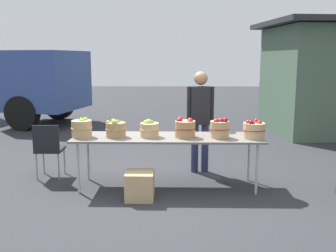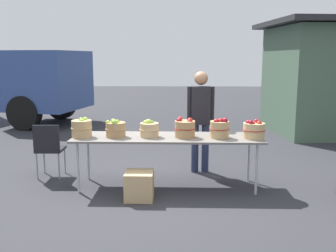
{
  "view_description": "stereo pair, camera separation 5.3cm",
  "coord_description": "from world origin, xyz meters",
  "px_view_note": "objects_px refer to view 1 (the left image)",
  "views": [
    {
      "loc": [
        0.12,
        -5.4,
        1.87
      ],
      "look_at": [
        0.0,
        0.3,
        0.85
      ],
      "focal_mm": 41.11,
      "sensor_mm": 36.0,
      "label": 1
    },
    {
      "loc": [
        0.17,
        -5.4,
        1.87
      ],
      "look_at": [
        0.0,
        0.3,
        0.85
      ],
      "focal_mm": 41.11,
      "sensor_mm": 36.0,
      "label": 2
    }
  ],
  "objects_px": {
    "apple_basket_green_2": "(149,129)",
    "apple_basket_green_0": "(82,128)",
    "vendor_adult": "(200,114)",
    "apple_basket_green_1": "(116,129)",
    "apple_basket_red_2": "(254,130)",
    "produce_crate": "(140,186)",
    "apple_basket_red_1": "(220,128)",
    "market_table": "(168,139)",
    "apple_basket_red_0": "(185,128)",
    "folding_chair": "(49,146)"
  },
  "relations": [
    {
      "from": "market_table",
      "to": "apple_basket_red_2",
      "type": "height_order",
      "value": "apple_basket_red_2"
    },
    {
      "from": "apple_basket_green_1",
      "to": "apple_basket_red_0",
      "type": "xyz_separation_m",
      "value": [
        0.99,
        0.01,
        0.01
      ]
    },
    {
      "from": "apple_basket_red_2",
      "to": "produce_crate",
      "type": "bearing_deg",
      "value": -164.73
    },
    {
      "from": "market_table",
      "to": "apple_basket_green_2",
      "type": "xyz_separation_m",
      "value": [
        -0.26,
        -0.03,
        0.15
      ]
    },
    {
      "from": "apple_basket_green_2",
      "to": "vendor_adult",
      "type": "distance_m",
      "value": 1.11
    },
    {
      "from": "market_table",
      "to": "apple_basket_red_0",
      "type": "xyz_separation_m",
      "value": [
        0.25,
        -0.04,
        0.16
      ]
    },
    {
      "from": "apple_basket_red_1",
      "to": "vendor_adult",
      "type": "height_order",
      "value": "vendor_adult"
    },
    {
      "from": "vendor_adult",
      "to": "market_table",
      "type": "bearing_deg",
      "value": 56.0
    },
    {
      "from": "apple_basket_red_0",
      "to": "folding_chair",
      "type": "distance_m",
      "value": 2.18
    },
    {
      "from": "market_table",
      "to": "apple_basket_green_2",
      "type": "distance_m",
      "value": 0.3
    },
    {
      "from": "vendor_adult",
      "to": "folding_chair",
      "type": "bearing_deg",
      "value": 9.33
    },
    {
      "from": "market_table",
      "to": "apple_basket_green_1",
      "type": "bearing_deg",
      "value": -176.07
    },
    {
      "from": "apple_basket_green_0",
      "to": "folding_chair",
      "type": "xyz_separation_m",
      "value": [
        -0.64,
        0.44,
        -0.37
      ]
    },
    {
      "from": "apple_basket_green_0",
      "to": "produce_crate",
      "type": "xyz_separation_m",
      "value": [
        0.86,
        -0.45,
        -0.69
      ]
    },
    {
      "from": "produce_crate",
      "to": "vendor_adult",
      "type": "bearing_deg",
      "value": 55.42
    },
    {
      "from": "vendor_adult",
      "to": "apple_basket_green_1",
      "type": "bearing_deg",
      "value": 33.0
    },
    {
      "from": "apple_basket_red_2",
      "to": "vendor_adult",
      "type": "bearing_deg",
      "value": 130.0
    },
    {
      "from": "apple_basket_red_2",
      "to": "apple_basket_green_1",
      "type": "bearing_deg",
      "value": 179.14
    },
    {
      "from": "apple_basket_red_0",
      "to": "folding_chair",
      "type": "height_order",
      "value": "apple_basket_red_0"
    },
    {
      "from": "market_table",
      "to": "apple_basket_green_1",
      "type": "height_order",
      "value": "apple_basket_green_1"
    },
    {
      "from": "apple_basket_red_2",
      "to": "produce_crate",
      "type": "height_order",
      "value": "apple_basket_red_2"
    },
    {
      "from": "apple_basket_green_2",
      "to": "apple_basket_red_1",
      "type": "xyz_separation_m",
      "value": [
        1.0,
        -0.04,
        0.02
      ]
    },
    {
      "from": "produce_crate",
      "to": "apple_basket_red_1",
      "type": "bearing_deg",
      "value": 21.97
    },
    {
      "from": "apple_basket_green_2",
      "to": "apple_basket_red_0",
      "type": "xyz_separation_m",
      "value": [
        0.51,
        -0.01,
        0.01
      ]
    },
    {
      "from": "vendor_adult",
      "to": "apple_basket_red_2",
      "type": "bearing_deg",
      "value": 130.18
    },
    {
      "from": "apple_basket_green_0",
      "to": "apple_basket_red_1",
      "type": "distance_m",
      "value": 1.96
    },
    {
      "from": "apple_basket_green_2",
      "to": "apple_basket_green_0",
      "type": "bearing_deg",
      "value": -177.98
    },
    {
      "from": "vendor_adult",
      "to": "folding_chair",
      "type": "relative_size",
      "value": 1.92
    },
    {
      "from": "apple_basket_green_0",
      "to": "apple_basket_red_2",
      "type": "height_order",
      "value": "apple_basket_green_0"
    },
    {
      "from": "apple_basket_green_0",
      "to": "apple_basket_red_0",
      "type": "bearing_deg",
      "value": 0.77
    },
    {
      "from": "apple_basket_green_2",
      "to": "folding_chair",
      "type": "bearing_deg",
      "value": 165.86
    },
    {
      "from": "produce_crate",
      "to": "apple_basket_green_1",
      "type": "bearing_deg",
      "value": 129.44
    },
    {
      "from": "apple_basket_red_0",
      "to": "produce_crate",
      "type": "relative_size",
      "value": 0.83
    },
    {
      "from": "apple_basket_red_1",
      "to": "vendor_adult",
      "type": "xyz_separation_m",
      "value": [
        -0.23,
        0.82,
        0.09
      ]
    },
    {
      "from": "apple_basket_green_0",
      "to": "apple_basket_red_1",
      "type": "height_order",
      "value": "apple_basket_red_1"
    },
    {
      "from": "apple_basket_green_1",
      "to": "apple_basket_green_0",
      "type": "bearing_deg",
      "value": -178.54
    },
    {
      "from": "apple_basket_red_1",
      "to": "apple_basket_red_2",
      "type": "xyz_separation_m",
      "value": [
        0.48,
        -0.01,
        -0.02
      ]
    },
    {
      "from": "produce_crate",
      "to": "market_table",
      "type": "bearing_deg",
      "value": 54.81
    },
    {
      "from": "apple_basket_green_1",
      "to": "apple_basket_red_2",
      "type": "relative_size",
      "value": 0.94
    },
    {
      "from": "apple_basket_red_1",
      "to": "apple_basket_red_2",
      "type": "bearing_deg",
      "value": -1.63
    },
    {
      "from": "market_table",
      "to": "apple_basket_red_0",
      "type": "bearing_deg",
      "value": -9.8
    },
    {
      "from": "apple_basket_red_0",
      "to": "produce_crate",
      "type": "xyz_separation_m",
      "value": [
        -0.61,
        -0.47,
        -0.69
      ]
    },
    {
      "from": "apple_basket_green_1",
      "to": "apple_basket_red_1",
      "type": "height_order",
      "value": "apple_basket_red_1"
    },
    {
      "from": "market_table",
      "to": "apple_basket_green_0",
      "type": "distance_m",
      "value": 1.23
    },
    {
      "from": "vendor_adult",
      "to": "apple_basket_green_0",
      "type": "bearing_deg",
      "value": 25.48
    },
    {
      "from": "folding_chair",
      "to": "market_table",
      "type": "bearing_deg",
      "value": 167.39
    },
    {
      "from": "apple_basket_green_2",
      "to": "apple_basket_red_1",
      "type": "distance_m",
      "value": 1.0
    },
    {
      "from": "apple_basket_red_1",
      "to": "vendor_adult",
      "type": "bearing_deg",
      "value": 105.39
    },
    {
      "from": "apple_basket_green_0",
      "to": "apple_basket_red_2",
      "type": "bearing_deg",
      "value": -0.4
    },
    {
      "from": "folding_chair",
      "to": "apple_basket_green_1",
      "type": "bearing_deg",
      "value": 158.01
    }
  ]
}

